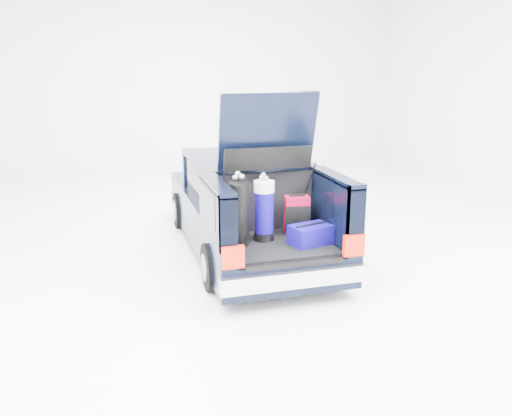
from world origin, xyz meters
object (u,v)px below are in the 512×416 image
object	(u,v)px
red_suitcase	(297,215)
blue_duffel	(311,234)
car	(245,206)
blue_golf_bag	(264,210)
black_golf_bag	(239,214)

from	to	relation	value
red_suitcase	blue_duffel	world-z (taller)	red_suitcase
car	blue_duffel	size ratio (longest dim) A/B	8.04
car	blue_golf_bag	xyz separation A→B (m)	(-0.13, -1.42, 0.33)
car	blue_golf_bag	distance (m)	1.47
car	blue_golf_bag	world-z (taller)	car
car	blue_golf_bag	bearing A→B (deg)	-95.03
blue_golf_bag	car	bearing A→B (deg)	67.25
car	red_suitcase	size ratio (longest dim) A/B	8.66
blue_duffel	blue_golf_bag	bearing A→B (deg)	133.59
car	blue_golf_bag	size ratio (longest dim) A/B	5.29
black_golf_bag	blue_golf_bag	bearing A→B (deg)	28.52
car	red_suitcase	bearing A→B (deg)	-73.66
car	red_suitcase	xyz separation A→B (m)	(0.37, -1.28, 0.18)
black_golf_bag	blue_golf_bag	xyz separation A→B (m)	(0.37, 0.18, -0.03)
blue_golf_bag	blue_duffel	xyz separation A→B (m)	(0.52, -0.32, -0.28)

